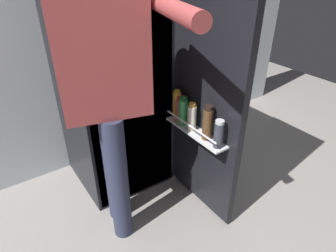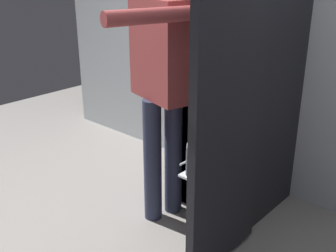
{
  "view_description": "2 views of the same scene",
  "coord_description": "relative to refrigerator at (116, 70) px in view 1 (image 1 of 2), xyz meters",
  "views": [
    {
      "loc": [
        -0.78,
        -1.26,
        1.6
      ],
      "look_at": [
        0.02,
        -0.11,
        0.77
      ],
      "focal_mm": 31.63,
      "sensor_mm": 36.0,
      "label": 1
    },
    {
      "loc": [
        1.43,
        -1.75,
        1.63
      ],
      "look_at": [
        -0.03,
        -0.11,
        0.77
      ],
      "focal_mm": 43.9,
      "sensor_mm": 36.0,
      "label": 2
    }
  ],
  "objects": [
    {
      "name": "kitchen_wall",
      "position": [
        -0.02,
        0.42,
        0.37
      ],
      "size": [
        4.4,
        0.1,
        2.56
      ],
      "primitive_type": "cube",
      "color": "silver",
      "rests_on": "ground_plane"
    },
    {
      "name": "refrigerator",
      "position": [
        0.0,
        0.0,
        0.0
      ],
      "size": [
        0.69,
        1.25,
        1.82
      ],
      "color": "black",
      "rests_on": "ground_plane"
    },
    {
      "name": "person",
      "position": [
        -0.25,
        -0.44,
        0.13
      ],
      "size": [
        0.57,
        0.83,
        1.71
      ],
      "color": "#2D334C",
      "rests_on": "ground_plane"
    },
    {
      "name": "ground_plane",
      "position": [
        -0.02,
        -0.52,
        -0.91
      ],
      "size": [
        6.73,
        6.73,
        0.0
      ],
      "primitive_type": "plane",
      "color": "gray"
    }
  ]
}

